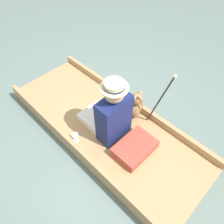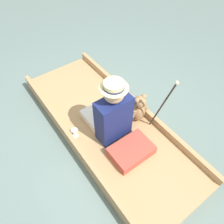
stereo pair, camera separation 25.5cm
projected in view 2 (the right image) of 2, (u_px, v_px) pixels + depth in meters
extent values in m
plane|color=slate|center=(107.00, 130.00, 3.09)|extent=(16.00, 16.00, 0.00)
cube|color=tan|center=(107.00, 126.00, 3.03)|extent=(1.12, 2.91, 0.16)
cube|color=tan|center=(72.00, 140.00, 2.73)|extent=(0.06, 2.91, 0.10)
cube|color=tan|center=(137.00, 103.00, 3.14)|extent=(0.06, 2.91, 0.10)
cube|color=#B24738|center=(131.00, 151.00, 2.62)|extent=(0.50, 0.35, 0.12)
cube|color=white|center=(100.00, 116.00, 2.98)|extent=(0.38, 0.41, 0.11)
cube|color=navy|center=(114.00, 119.00, 2.61)|extent=(0.42, 0.22, 0.64)
cube|color=beige|center=(108.00, 110.00, 2.63)|extent=(0.04, 0.01, 0.35)
cube|color=white|center=(100.00, 113.00, 2.56)|extent=(0.02, 0.01, 0.38)
cube|color=white|center=(116.00, 105.00, 2.65)|extent=(0.02, 0.01, 0.38)
sphere|color=tan|center=(114.00, 93.00, 2.28)|extent=(0.23, 0.23, 0.23)
cylinder|color=beige|center=(114.00, 88.00, 2.22)|extent=(0.31, 0.31, 0.01)
cylinder|color=beige|center=(114.00, 85.00, 2.19)|extent=(0.22, 0.22, 0.06)
cylinder|color=navy|center=(114.00, 87.00, 2.21)|extent=(0.22, 0.22, 0.02)
ellipsoid|color=#9E754C|center=(138.00, 112.00, 2.91)|extent=(0.19, 0.16, 0.28)
sphere|color=#9E754C|center=(140.00, 102.00, 2.75)|extent=(0.16, 0.16, 0.16)
sphere|color=olive|center=(136.00, 99.00, 2.80)|extent=(0.06, 0.06, 0.06)
sphere|color=#9E754C|center=(137.00, 100.00, 2.68)|extent=(0.07, 0.07, 0.07)
sphere|color=#9E754C|center=(144.00, 97.00, 2.73)|extent=(0.07, 0.07, 0.07)
cylinder|color=#9E754C|center=(133.00, 113.00, 2.83)|extent=(0.11, 0.07, 0.12)
cylinder|color=#9E754C|center=(144.00, 107.00, 2.91)|extent=(0.11, 0.07, 0.12)
sphere|color=#9E754C|center=(133.00, 117.00, 2.99)|extent=(0.08, 0.08, 0.08)
sphere|color=#9E754C|center=(139.00, 114.00, 3.03)|extent=(0.08, 0.08, 0.08)
cylinder|color=silver|center=(76.00, 136.00, 2.83)|extent=(0.08, 0.08, 0.01)
cylinder|color=silver|center=(75.00, 134.00, 2.80)|extent=(0.01, 0.01, 0.08)
cone|color=silver|center=(75.00, 131.00, 2.75)|extent=(0.08, 0.08, 0.04)
cylinder|color=#2D2823|center=(161.00, 107.00, 2.56)|extent=(0.02, 0.24, 0.91)
sphere|color=beige|center=(177.00, 83.00, 2.15)|extent=(0.04, 0.04, 0.04)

